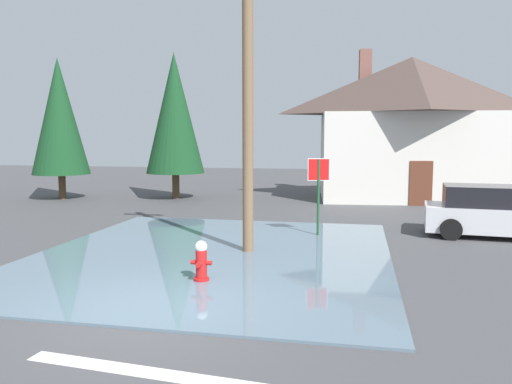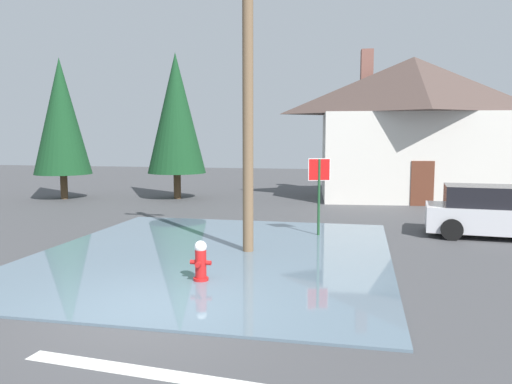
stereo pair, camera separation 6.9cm
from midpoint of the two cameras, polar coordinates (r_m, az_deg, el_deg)
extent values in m
cube|color=#424244|center=(9.35, -11.72, -13.22)|extent=(80.00, 80.00, 0.10)
cube|color=slate|center=(13.17, -4.71, -7.02)|extent=(8.99, 10.32, 0.05)
cube|color=silver|center=(7.10, -12.59, -19.26)|extent=(3.46, 0.60, 0.01)
cylinder|color=red|center=(10.77, -6.08, -9.91)|extent=(0.32, 0.32, 0.11)
cylinder|color=red|center=(10.68, -6.10, -8.11)|extent=(0.24, 0.24, 0.59)
sphere|color=white|center=(10.59, -6.13, -6.20)|extent=(0.26, 0.26, 0.26)
cylinder|color=red|center=(10.72, -6.99, -7.90)|extent=(0.11, 0.10, 0.10)
cylinder|color=red|center=(10.62, -5.22, -8.02)|extent=(0.11, 0.10, 0.10)
cylinder|color=red|center=(10.51, -6.40, -8.18)|extent=(0.12, 0.11, 0.12)
cylinder|color=brown|center=(13.07, -0.78, 11.35)|extent=(0.28, 0.28, 8.41)
cylinder|color=#1E4C28|center=(15.43, 7.28, -0.69)|extent=(0.08, 0.08, 2.39)
cube|color=white|center=(15.35, 7.32, 2.55)|extent=(0.65, 0.24, 0.68)
cube|color=red|center=(15.35, 7.32, 2.55)|extent=(0.62, 0.23, 0.64)
cube|color=beige|center=(26.02, 17.25, 3.88)|extent=(9.06, 6.27, 4.19)
pyramid|color=#473833|center=(26.12, 17.50, 11.48)|extent=(9.79, 6.78, 2.72)
cube|color=brown|center=(26.84, 12.53, 12.93)|extent=(0.66, 0.66, 2.45)
cube|color=#592D1E|center=(23.40, 18.45, 0.92)|extent=(1.00, 0.16, 2.00)
cube|color=silver|center=(17.02, 26.42, -2.80)|extent=(4.64, 2.20, 0.77)
cube|color=black|center=(16.88, 25.33, -0.43)|extent=(2.83, 1.82, 0.63)
cylinder|color=black|center=(17.76, 21.06, -3.00)|extent=(0.66, 0.28, 0.64)
cylinder|color=black|center=(16.00, 21.46, -3.99)|extent=(0.66, 0.28, 0.64)
cylinder|color=#4C3823|center=(25.18, -8.85, 0.70)|extent=(0.36, 0.36, 1.28)
cone|color=#143D1E|center=(25.09, -8.99, 8.83)|extent=(2.85, 2.85, 5.84)
cylinder|color=#4C3823|center=(26.52, -20.89, 0.59)|extent=(0.34, 0.34, 1.23)
cone|color=#143D1E|center=(26.43, -21.19, 8.01)|extent=(2.74, 2.74, 5.62)
camera|label=1|loc=(0.03, -89.84, 0.02)|focal=35.22mm
camera|label=2|loc=(0.03, 90.16, -0.02)|focal=35.22mm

